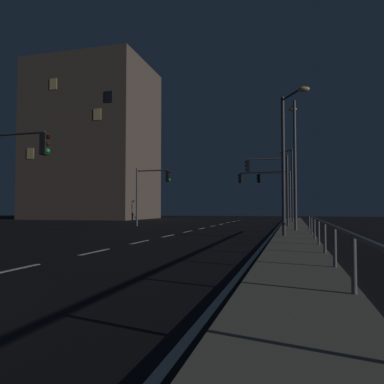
{
  "coord_description": "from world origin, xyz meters",
  "views": [
    {
      "loc": [
        6.74,
        -2.83,
        1.52
      ],
      "look_at": [
        -1.92,
        29.2,
        3.0
      ],
      "focal_mm": 34.99,
      "sensor_mm": 36.0,
      "label": 1
    }
  ],
  "objects": [
    {
      "name": "traffic_light_far_right",
      "position": [
        4.93,
        38.83,
        3.98
      ],
      "size": [
        3.65,
        0.66,
        5.47
      ],
      "color": "#4C4C51",
      "rests_on": "sidewalk_right"
    },
    {
      "name": "traffic_light_mid_right",
      "position": [
        -5.05,
        10.97,
        3.55
      ],
      "size": [
        3.18,
        0.35,
        5.08
      ],
      "color": "#2D3033",
      "rests_on": "ground"
    },
    {
      "name": "traffic_light_overhead_east",
      "position": [
        -5.04,
        27.34,
        3.53
      ],
      "size": [
        3.2,
        0.35,
        5.06
      ],
      "color": "#4C4C51",
      "rests_on": "ground"
    },
    {
      "name": "street_lamp_far_end",
      "position": [
        6.88,
        22.05,
        5.04
      ],
      "size": [
        0.56,
        1.51,
        8.34
      ],
      "color": "#4C4C51",
      "rests_on": "sidewalk_right"
    },
    {
      "name": "traffic_light_mid_left",
      "position": [
        4.09,
        34.28,
        3.86
      ],
      "size": [
        4.91,
        0.86,
        5.2
      ],
      "color": "#38383D",
      "rests_on": "sidewalk_right"
    },
    {
      "name": "lane_edge_line",
      "position": [
        5.54,
        22.5,
        0.01
      ],
      "size": [
        0.14,
        53.0,
        0.01
      ],
      "color": "silver",
      "rests_on": "ground"
    },
    {
      "name": "sidewalk_right",
      "position": [
        6.82,
        17.5,
        0.07
      ],
      "size": [
        2.05,
        77.0,
        0.14
      ],
      "primitive_type": "cube",
      "color": "gray",
      "rests_on": "ground"
    },
    {
      "name": "barrier_fence",
      "position": [
        7.69,
        9.56,
        0.87
      ],
      "size": [
        0.09,
        23.21,
        0.98
      ],
      "color": "#59595E",
      "rests_on": "sidewalk_right"
    },
    {
      "name": "street_lamp_across_street",
      "position": [
        6.48,
        16.52,
        4.5
      ],
      "size": [
        1.36,
        2.12,
        7.17
      ],
      "color": "#38383D",
      "rests_on": "sidewalk_right"
    },
    {
      "name": "lane_markings_center",
      "position": [
        0.0,
        21.0,
        0.01
      ],
      "size": [
        0.14,
        50.0,
        0.01
      ],
      "color": "silver",
      "rests_on": "ground"
    },
    {
      "name": "traffic_light_far_center",
      "position": [
        4.95,
        27.38,
        4.05
      ],
      "size": [
        3.39,
        0.44,
        5.6
      ],
      "color": "#38383D",
      "rests_on": "sidewalk_right"
    },
    {
      "name": "building_distant",
      "position": [
        -22.14,
        47.31,
        11.46
      ],
      "size": [
        16.69,
        13.27,
        22.92
      ],
      "color": "brown",
      "rests_on": "ground"
    },
    {
      "name": "street_lamp_corner",
      "position": [
        6.49,
        37.72,
        4.69
      ],
      "size": [
        1.45,
        1.07,
        7.66
      ],
      "color": "#2D3033",
      "rests_on": "sidewalk_right"
    },
    {
      "name": "ground_plane",
      "position": [
        0.0,
        17.5,
        0.0
      ],
      "size": [
        112.0,
        112.0,
        0.0
      ],
      "primitive_type": "plane",
      "color": "black",
      "rests_on": "ground"
    }
  ]
}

